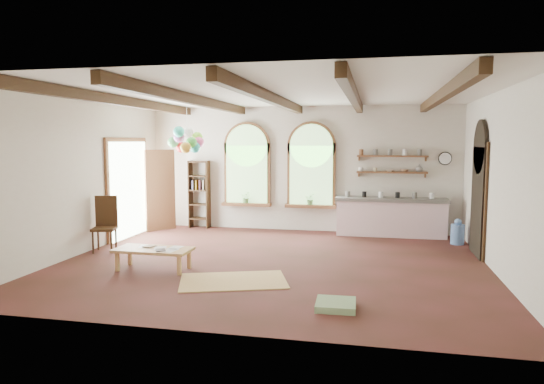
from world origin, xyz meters
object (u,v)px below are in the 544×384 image
(kitchen_counter, at_px, (391,217))
(balloon_cluster, at_px, (187,141))
(side_chair, at_px, (105,235))
(coffee_table, at_px, (153,251))

(kitchen_counter, xyz_separation_m, balloon_cluster, (-4.71, -1.41, 1.85))
(kitchen_counter, height_order, side_chair, side_chair)
(coffee_table, height_order, side_chair, side_chair)
(kitchen_counter, height_order, balloon_cluster, balloon_cluster)
(kitchen_counter, xyz_separation_m, coffee_table, (-4.29, -4.15, -0.13))
(side_chair, bearing_deg, coffee_table, -35.12)
(side_chair, distance_m, balloon_cluster, 2.82)
(coffee_table, xyz_separation_m, side_chair, (-1.67, 1.17, -0.01))
(coffee_table, relative_size, side_chair, 1.19)
(kitchen_counter, distance_m, side_chair, 6.66)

